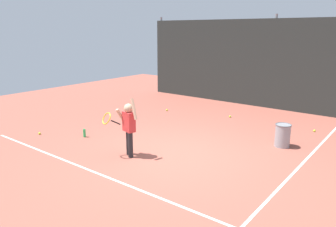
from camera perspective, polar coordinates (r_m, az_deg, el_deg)
ground_plane at (r=7.55m, az=0.97°, el=-7.05°), size 20.00×20.00×0.00m
court_line_baseline at (r=6.34m, az=-8.89°, el=-11.58°), size 9.00×0.05×0.00m
court_line_sideline at (r=7.37m, az=21.92°, el=-8.67°), size 0.05×9.00×0.00m
back_fence_windscreen at (r=12.23m, az=17.73°, el=8.16°), size 10.49×0.08×3.15m
fence_post_0 at (r=14.82m, az=-1.16°, el=10.10°), size 0.09×0.09×3.30m
fence_post_1 at (r=12.28m, az=17.86°, el=8.53°), size 0.09×0.09×3.30m
tennis_player at (r=7.26m, az=-7.00°, el=-1.99°), size 0.82×0.57×1.35m
ball_hopper at (r=8.39m, az=19.39°, el=-3.59°), size 0.38×0.38×0.56m
water_bottle at (r=8.94m, az=-14.40°, el=-3.32°), size 0.07×0.07×0.22m
tennis_ball_0 at (r=9.99m, az=24.21°, el=-2.76°), size 0.07×0.07×0.07m
tennis_ball_2 at (r=9.54m, az=-21.53°, el=-3.25°), size 0.07×0.07×0.07m
tennis_ball_3 at (r=10.78m, az=10.79°, el=-0.51°), size 0.07×0.07×0.07m
tennis_ball_4 at (r=11.45m, az=-0.20°, el=0.62°), size 0.07×0.07×0.07m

